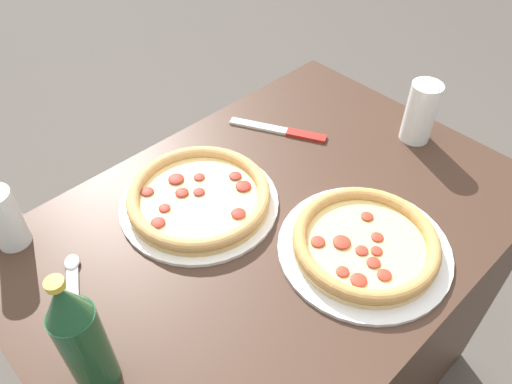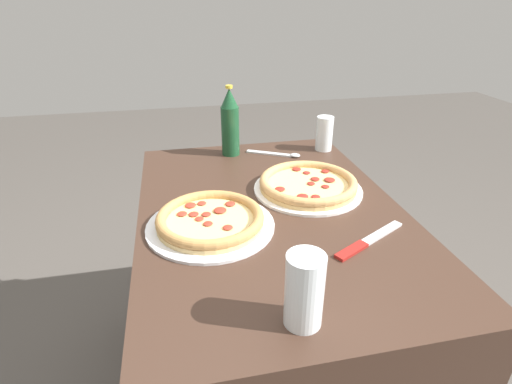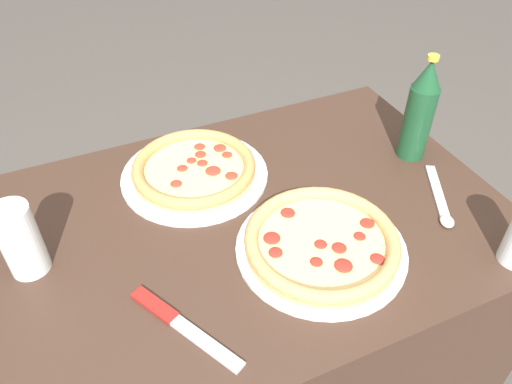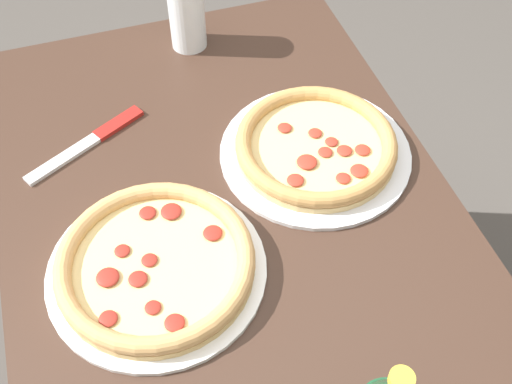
# 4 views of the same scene
# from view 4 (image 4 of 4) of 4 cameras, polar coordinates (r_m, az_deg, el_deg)

# --- Properties ---
(table) EXTENTS (1.03, 0.71, 0.76)m
(table) POSITION_cam_4_polar(r_m,az_deg,el_deg) (1.34, -1.89, -11.39)
(table) COLOR #3D281E
(table) RESTS_ON ground_plane
(pizza_margherita) EXTENTS (0.32, 0.32, 0.04)m
(pizza_margherita) POSITION_cam_4_polar(r_m,az_deg,el_deg) (0.94, -8.92, -6.39)
(pizza_margherita) COLOR white
(pizza_margherita) RESTS_ON table
(pizza_salami) EXTENTS (0.32, 0.32, 0.04)m
(pizza_salami) POSITION_cam_4_polar(r_m,az_deg,el_deg) (1.08, 5.34, 4.03)
(pizza_salami) COLOR silver
(pizza_salami) RESTS_ON table
(glass_lemonade) EXTENTS (0.07, 0.07, 0.14)m
(glass_lemonade) POSITION_cam_4_polar(r_m,az_deg,el_deg) (1.28, -6.15, 15.22)
(glass_lemonade) COLOR white
(glass_lemonade) RESTS_ON table
(knife) EXTENTS (0.13, 0.22, 0.01)m
(knife) POSITION_cam_4_polar(r_m,az_deg,el_deg) (1.15, -14.44, 4.43)
(knife) COLOR maroon
(knife) RESTS_ON table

